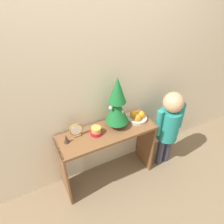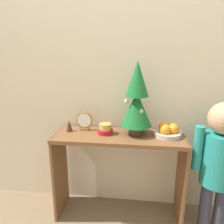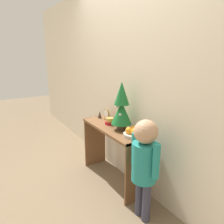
# 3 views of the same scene
# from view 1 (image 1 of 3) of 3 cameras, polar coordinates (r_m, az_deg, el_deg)

# --- Properties ---
(ground_plane) EXTENTS (12.00, 12.00, 0.00)m
(ground_plane) POSITION_cam_1_polar(r_m,az_deg,el_deg) (2.65, 0.65, -19.08)
(ground_plane) COLOR #7A664C
(back_wall) EXTENTS (7.00, 0.05, 2.50)m
(back_wall) POSITION_cam_1_polar(r_m,az_deg,el_deg) (2.07, -4.23, 9.50)
(back_wall) COLOR beige
(back_wall) RESTS_ON ground_plane
(console_table) EXTENTS (1.02, 0.35, 0.73)m
(console_table) POSITION_cam_1_polar(r_m,az_deg,el_deg) (2.33, -1.27, -8.32)
(console_table) COLOR brown
(console_table) RESTS_ON ground_plane
(mini_tree) EXTENTS (0.24, 0.24, 0.57)m
(mini_tree) POSITION_cam_1_polar(r_m,az_deg,el_deg) (2.10, 1.34, 2.14)
(mini_tree) COLOR #4C3828
(mini_tree) RESTS_ON console_table
(fruit_bowl) EXTENTS (0.21, 0.21, 0.10)m
(fruit_bowl) POSITION_cam_1_polar(r_m,az_deg,el_deg) (2.33, 6.60, -1.26)
(fruit_bowl) COLOR #B7B2A8
(fruit_bowl) RESTS_ON console_table
(singing_bowl) EXTENTS (0.12, 0.12, 0.08)m
(singing_bowl) POSITION_cam_1_polar(r_m,az_deg,el_deg) (2.16, -4.14, -4.99)
(singing_bowl) COLOR #AD1923
(singing_bowl) RESTS_ON console_table
(desk_clock) EXTENTS (0.13, 0.04, 0.15)m
(desk_clock) POSITION_cam_1_polar(r_m,az_deg,el_deg) (2.13, -9.28, -4.72)
(desk_clock) COLOR olive
(desk_clock) RESTS_ON console_table
(figurine) EXTENTS (0.05, 0.05, 0.10)m
(figurine) POSITION_cam_1_polar(r_m,az_deg,el_deg) (2.10, -11.87, -6.84)
(figurine) COLOR #382D23
(figurine) RESTS_ON console_table
(child_figure) EXTENTS (0.37, 0.24, 1.03)m
(child_figure) POSITION_cam_1_polar(r_m,az_deg,el_deg) (2.52, 14.73, -2.71)
(child_figure) COLOR #38384C
(child_figure) RESTS_ON ground_plane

